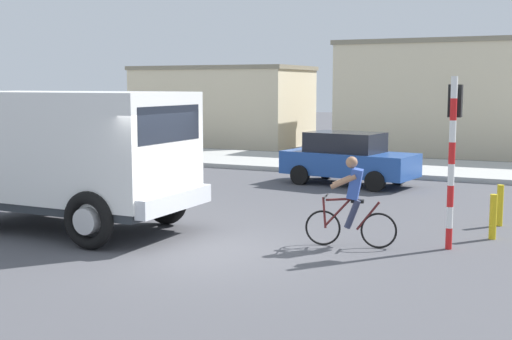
{
  "coord_description": "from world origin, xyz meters",
  "views": [
    {
      "loc": [
        6.06,
        -10.8,
        3.05
      ],
      "look_at": [
        -0.1,
        2.5,
        1.2
      ],
      "focal_mm": 47.7,
      "sensor_mm": 36.0,
      "label": 1
    }
  ],
  "objects_px": {
    "traffic_light_pole": "(453,138)",
    "car_red_near": "(348,158)",
    "cyclist": "(352,202)",
    "bollard_near": "(493,217)",
    "truck_foreground": "(67,151)",
    "bollard_far": "(500,205)"
  },
  "relations": [
    {
      "from": "traffic_light_pole",
      "to": "car_red_near",
      "type": "xyz_separation_m",
      "value": [
        -4.17,
        7.05,
        -1.25
      ]
    },
    {
      "from": "cyclist",
      "to": "car_red_near",
      "type": "xyz_separation_m",
      "value": [
        -2.46,
        7.73,
        -0.05
      ]
    },
    {
      "from": "car_red_near",
      "to": "bollard_near",
      "type": "xyz_separation_m",
      "value": [
        4.82,
        -5.92,
        -0.37
      ]
    },
    {
      "from": "truck_foreground",
      "to": "bollard_near",
      "type": "xyz_separation_m",
      "value": [
        8.27,
        2.75,
        -1.22
      ]
    },
    {
      "from": "traffic_light_pole",
      "to": "truck_foreground",
      "type": "bearing_deg",
      "value": -167.96
    },
    {
      "from": "cyclist",
      "to": "traffic_light_pole",
      "type": "xyz_separation_m",
      "value": [
        1.7,
        0.68,
        1.2
      ]
    },
    {
      "from": "car_red_near",
      "to": "bollard_near",
      "type": "distance_m",
      "value": 7.64
    },
    {
      "from": "car_red_near",
      "to": "bollard_far",
      "type": "xyz_separation_m",
      "value": [
        4.82,
        -4.52,
        -0.37
      ]
    },
    {
      "from": "truck_foreground",
      "to": "cyclist",
      "type": "bearing_deg",
      "value": 9.08
    },
    {
      "from": "car_red_near",
      "to": "bollard_far",
      "type": "height_order",
      "value": "car_red_near"
    },
    {
      "from": "car_red_near",
      "to": "bollard_near",
      "type": "relative_size",
      "value": 4.69
    },
    {
      "from": "cyclist",
      "to": "truck_foreground",
      "type": "bearing_deg",
      "value": -170.92
    },
    {
      "from": "bollard_near",
      "to": "traffic_light_pole",
      "type": "bearing_deg",
      "value": -120.09
    },
    {
      "from": "truck_foreground",
      "to": "cyclist",
      "type": "xyz_separation_m",
      "value": [
        5.91,
        0.95,
        -0.8
      ]
    },
    {
      "from": "cyclist",
      "to": "bollard_near",
      "type": "height_order",
      "value": "cyclist"
    },
    {
      "from": "cyclist",
      "to": "traffic_light_pole",
      "type": "distance_m",
      "value": 2.19
    },
    {
      "from": "truck_foreground",
      "to": "cyclist",
      "type": "height_order",
      "value": "truck_foreground"
    },
    {
      "from": "car_red_near",
      "to": "bollard_far",
      "type": "relative_size",
      "value": 4.69
    },
    {
      "from": "bollard_near",
      "to": "bollard_far",
      "type": "xyz_separation_m",
      "value": [
        0.0,
        1.4,
        0.0
      ]
    },
    {
      "from": "cyclist",
      "to": "bollard_far",
      "type": "height_order",
      "value": "cyclist"
    },
    {
      "from": "truck_foreground",
      "to": "bollard_far",
      "type": "relative_size",
      "value": 6.06
    },
    {
      "from": "traffic_light_pole",
      "to": "bollard_far",
      "type": "relative_size",
      "value": 3.56
    }
  ]
}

